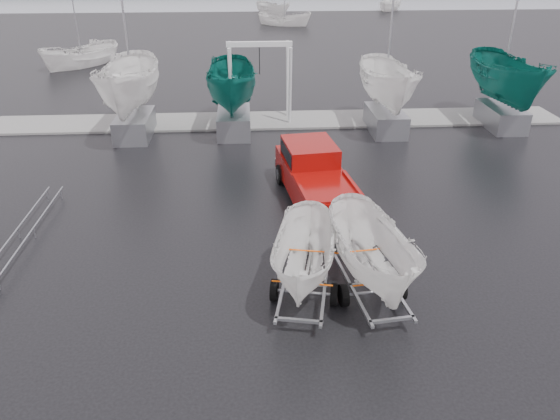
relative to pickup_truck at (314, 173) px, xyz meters
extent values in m
plane|color=black|center=(-0.68, -3.43, -1.01)|extent=(120.00, 120.00, 0.00)
cube|color=gray|center=(-0.68, 9.57, -0.96)|extent=(30.00, 3.00, 0.12)
cube|color=maroon|center=(0.04, -0.31, -0.23)|extent=(2.64, 5.89, 0.93)
cube|color=maroon|center=(-0.09, 0.71, 0.51)|extent=(2.08, 2.46, 0.83)
cube|color=black|center=(-0.09, 0.71, 0.56)|extent=(2.08, 2.22, 0.54)
cube|color=silver|center=(0.39, -3.19, -0.52)|extent=(1.99, 0.42, 0.34)
cylinder|color=black|center=(-1.12, 1.43, -0.62)|extent=(0.39, 0.82, 0.79)
cylinder|color=black|center=(0.74, 1.65, -0.62)|extent=(0.39, 0.82, 0.79)
cylinder|color=black|center=(-0.66, -2.28, -0.62)|extent=(0.39, 0.82, 0.79)
cylinder|color=black|center=(1.19, -2.05, -0.62)|extent=(0.39, 0.82, 0.79)
cube|color=gray|center=(0.24, -6.43, -0.56)|extent=(0.52, 3.58, 0.08)
cube|color=gray|center=(1.33, -6.30, -0.56)|extent=(0.52, 3.58, 0.08)
cylinder|color=gray|center=(0.81, -6.56, -0.71)|extent=(1.60, 0.27, 0.08)
cylinder|color=black|center=(0.01, -6.66, -0.71)|extent=(0.25, 0.62, 0.60)
cylinder|color=black|center=(1.60, -6.46, -0.71)|extent=(0.25, 0.62, 0.60)
imported|color=white|center=(0.78, -6.36, 1.83)|extent=(1.98, 2.02, 4.71)
cube|color=#FF5D08|center=(0.69, -5.57, -0.01)|extent=(1.54, 0.23, 0.03)
cube|color=#FF5D08|center=(0.88, -7.16, -0.01)|extent=(1.54, 0.23, 0.03)
cube|color=gray|center=(-1.52, -6.15, -0.56)|extent=(0.79, 3.54, 0.08)
cube|color=gray|center=(-0.44, -6.37, -0.56)|extent=(0.79, 3.54, 0.08)
cylinder|color=gray|center=(-1.02, -6.46, -0.71)|extent=(1.58, 0.39, 0.08)
cylinder|color=black|center=(-1.80, -6.30, -0.71)|extent=(0.30, 0.62, 0.60)
cylinder|color=black|center=(-0.24, -6.62, -0.71)|extent=(0.30, 0.62, 0.60)
imported|color=white|center=(-0.98, -6.26, 1.61)|extent=(1.90, 1.93, 4.27)
cube|color=#FF5D08|center=(-0.82, -5.48, -0.01)|extent=(1.53, 0.35, 0.03)
cube|color=#FF5D08|center=(-1.14, -7.05, -0.01)|extent=(1.53, 0.35, 0.03)
cylinder|color=silver|center=(-3.18, 8.77, 0.99)|extent=(0.16, 0.58, 3.99)
cylinder|color=silver|center=(-3.18, 10.37, 0.99)|extent=(0.16, 0.58, 3.99)
cylinder|color=silver|center=(-0.18, 8.77, 0.99)|extent=(0.16, 0.58, 3.99)
cylinder|color=silver|center=(-0.18, 10.37, 0.99)|extent=(0.16, 0.58, 3.99)
cube|color=silver|center=(-1.68, 9.57, 2.99)|extent=(3.30, 0.25, 0.25)
cube|color=gray|center=(-7.87, 7.57, -0.46)|extent=(1.60, 3.20, 1.10)
imported|color=white|center=(-7.87, 7.57, 3.63)|extent=(2.66, 2.73, 7.08)
cube|color=gray|center=(-3.05, 7.77, -0.46)|extent=(1.60, 3.20, 1.10)
imported|color=#0E6356|center=(-3.05, 7.77, 3.27)|extent=(2.39, 2.45, 6.35)
cube|color=gray|center=(4.52, 7.57, -0.46)|extent=(1.60, 3.20, 1.10)
imported|color=white|center=(4.52, 7.57, 3.27)|extent=(2.39, 2.46, 6.37)
cube|color=gray|center=(10.58, 7.87, -0.46)|extent=(1.60, 3.20, 1.10)
imported|color=#0E6356|center=(10.58, 7.87, 3.52)|extent=(2.58, 2.65, 6.87)
cylinder|color=gray|center=(-9.43, -2.43, -0.66)|extent=(0.06, 6.50, 0.06)
cylinder|color=gray|center=(-9.93, -2.43, -0.66)|extent=(0.06, 6.50, 0.06)
imported|color=white|center=(-14.73, 24.34, -1.01)|extent=(3.70, 3.72, 6.96)
cylinder|color=#B2B2B7|center=(-14.73, 24.34, 2.99)|extent=(0.08, 0.08, 8.00)
imported|color=white|center=(1.31, 53.95, -1.01)|extent=(3.32, 3.34, 6.35)
imported|color=white|center=(2.03, 44.15, -1.01)|extent=(3.08, 3.05, 6.12)
imported|color=white|center=(17.02, 57.22, -1.01)|extent=(3.26, 3.29, 6.39)
camera|label=1|loc=(-2.42, -18.43, 7.83)|focal=35.00mm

